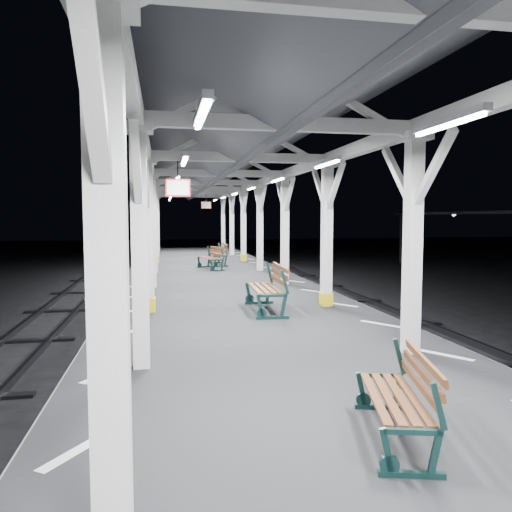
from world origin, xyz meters
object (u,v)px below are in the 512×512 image
object	(u,v)px
bench_far	(213,257)
bench_extra	(220,253)
bench_near	(403,395)
bench_mid	(270,287)

from	to	relation	value
bench_far	bench_extra	distance (m)	1.77
bench_near	bench_mid	bearing A→B (deg)	103.34
bench_mid	bench_far	size ratio (longest dim) A/B	1.11
bench_mid	bench_far	distance (m)	9.16
bench_near	bench_mid	size ratio (longest dim) A/B	0.81
bench_mid	bench_far	bearing A→B (deg)	94.60
bench_near	bench_extra	size ratio (longest dim) A/B	0.89
bench_extra	bench_near	bearing A→B (deg)	-93.35
bench_near	bench_extra	xyz separation A→B (m)	(0.24, 17.32, 0.07)
bench_mid	bench_far	xyz separation A→B (m)	(-0.37, 9.15, -0.07)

